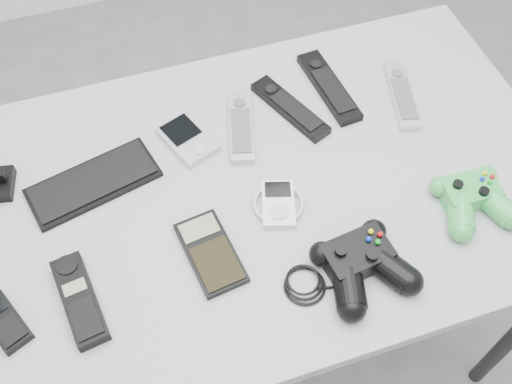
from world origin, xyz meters
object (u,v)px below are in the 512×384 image
object	(u,v)px
remote_black_b	(329,86)
controller_black	(362,262)
remote_black_a	(290,108)
controller_green	(474,197)
pda_keyboard	(93,182)
cordless_handset	(79,300)
mp3_player	(278,204)
mobile_phone	(4,321)
calculator	(211,252)
remote_silver_a	(241,126)
pda	(188,139)
desk	(272,201)
remote_silver_b	(402,95)

from	to	relation	value
remote_black_b	controller_black	bearing A→B (deg)	-109.83
remote_black_a	controller_green	world-z (taller)	controller_green
pda_keyboard	cordless_handset	xyz separation A→B (m)	(-0.06, -0.24, 0.01)
remote_black_a	mp3_player	xyz separation A→B (m)	(-0.10, -0.22, -0.00)
controller_black	cordless_handset	bearing A→B (deg)	162.13
mobile_phone	calculator	world-z (taller)	mobile_phone
remote_silver_a	controller_green	xyz separation A→B (m)	(0.35, -0.31, 0.01)
pda_keyboard	remote_black_a	bearing A→B (deg)	-5.52
pda	remote_black_b	bearing A→B (deg)	-12.76
remote_black_a	calculator	size ratio (longest dim) A/B	1.26
calculator	controller_green	world-z (taller)	controller_green
remote_black_a	desk	bearing A→B (deg)	-142.76
calculator	remote_silver_a	bearing A→B (deg)	54.66
desk	controller_green	world-z (taller)	controller_green
remote_silver_a	calculator	xyz separation A→B (m)	(-0.14, -0.26, -0.00)
pda	remote_silver_b	bearing A→B (deg)	-23.85
remote_silver_b	controller_black	distance (m)	0.43
remote_silver_a	remote_silver_b	bearing A→B (deg)	11.03
remote_black_a	mobile_phone	world-z (taller)	remote_black_a
remote_silver_b	desk	bearing A→B (deg)	-145.57
desk	cordless_handset	bearing A→B (deg)	-160.82
pda	pda_keyboard	bearing A→B (deg)	172.28
remote_silver_a	remote_black_b	xyz separation A→B (m)	(0.21, 0.05, -0.00)
remote_black_a	remote_black_b	bearing A→B (deg)	-5.22
remote_silver_a	calculator	bearing A→B (deg)	-102.88
mp3_player	remote_black_a	bearing A→B (deg)	81.60
desk	controller_black	size ratio (longest dim) A/B	4.17
mp3_player	calculator	bearing A→B (deg)	-141.35
remote_black_a	mobile_phone	size ratio (longest dim) A/B	1.84
pda	mobile_phone	distance (m)	0.48
mobile_phone	mp3_player	xyz separation A→B (m)	(0.51, 0.08, -0.00)
remote_silver_b	cordless_handset	distance (m)	0.77
cordless_handset	mp3_player	xyz separation A→B (m)	(0.38, 0.08, -0.00)
pda	mp3_player	xyz separation A→B (m)	(0.12, -0.20, -0.00)
desk	controller_green	xyz separation A→B (m)	(0.33, -0.17, 0.09)
cordless_handset	mp3_player	bearing A→B (deg)	3.76
mp3_player	controller_green	xyz separation A→B (m)	(0.34, -0.11, 0.02)
pda_keyboard	remote_silver_b	size ratio (longest dim) A/B	1.30
controller_green	mobile_phone	bearing A→B (deg)	-179.06
remote_black_a	remote_silver_b	xyz separation A→B (m)	(0.24, -0.04, -0.00)
remote_silver_b	calculator	bearing A→B (deg)	-139.85
cordless_handset	remote_silver_a	bearing A→B (deg)	29.18
controller_green	remote_silver_b	bearing A→B (deg)	93.36
remote_black_a	mp3_player	size ratio (longest dim) A/B	1.99
remote_silver_a	remote_black_a	world-z (taller)	same
desk	remote_silver_b	distance (m)	0.36
remote_silver_a	controller_black	size ratio (longest dim) A/B	0.68
remote_black_b	controller_black	size ratio (longest dim) A/B	0.78
cordless_handset	controller_black	xyz separation A→B (m)	(0.47, -0.09, 0.01)
mobile_phone	remote_silver_a	bearing A→B (deg)	5.50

